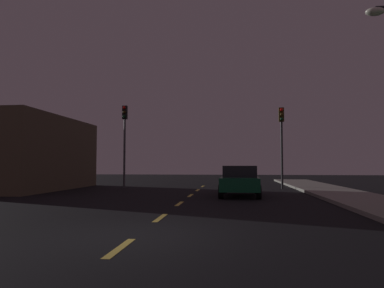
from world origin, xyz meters
The scene contains 12 objects.
ground_plane centered at (0.00, 7.00, 0.00)m, with size 80.00×80.00×0.00m, color black.
sidewalk_curb_right centered at (7.50, 7.00, 0.07)m, with size 3.00×40.00×0.15m, color gray.
lane_stripe_nearest centered at (0.00, -1.20, 0.00)m, with size 0.16×1.60×0.01m, color #EACC4C.
lane_stripe_second centered at (0.00, 2.60, 0.00)m, with size 0.16×1.60×0.01m, color #EACC4C.
lane_stripe_third centered at (0.00, 6.40, 0.00)m, with size 0.16×1.60×0.01m, color #EACC4C.
lane_stripe_fourth centered at (0.00, 10.20, 0.00)m, with size 0.16×1.60×0.01m, color #EACC4C.
lane_stripe_fifth centered at (0.00, 14.00, 0.00)m, with size 0.16×1.60×0.01m, color #EACC4C.
lane_stripe_sixth centered at (0.00, 17.80, 0.00)m, with size 0.16×1.60×0.01m, color #EACC4C.
traffic_signal_left centered at (-5.06, 15.56, 3.81)m, with size 0.32×0.38×5.49m.
traffic_signal_right centered at (5.23, 15.56, 3.61)m, with size 0.32×0.38×5.18m.
car_stopped_ahead centered at (2.47, 10.15, 0.76)m, with size 2.04×4.25×1.49m.
storefront_left centered at (-10.54, 13.39, 2.23)m, with size 5.09×9.62×4.45m, color brown.
Camera 1 is at (2.08, -7.79, 1.55)m, focal length 33.74 mm.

